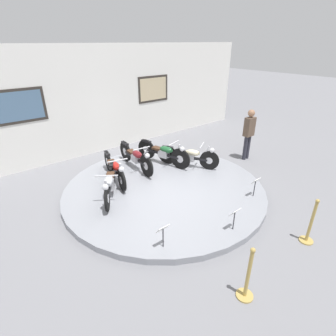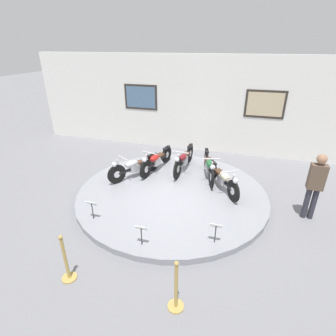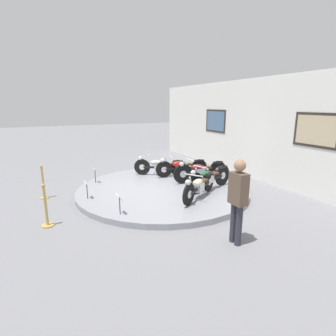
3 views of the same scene
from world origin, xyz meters
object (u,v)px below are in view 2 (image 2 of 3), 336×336
(stanchion_post_left_of_entry, at_px, (67,265))
(stanchion_post_right_of_entry, at_px, (176,293))
(motorcycle_red, at_px, (156,160))
(visitor_standing, at_px, (315,183))
(info_placard_front_centre, at_px, (141,231))
(info_placard_front_right, at_px, (216,228))
(motorcycle_silver, at_px, (134,166))
(motorcycle_cream, at_px, (223,178))
(info_placard_front_left, at_px, (92,206))
(motorcycle_green, at_px, (209,166))
(motorcycle_maroon, at_px, (184,159))

(stanchion_post_left_of_entry, relative_size, stanchion_post_right_of_entry, 1.00)
(motorcycle_red, bearing_deg, visitor_standing, -15.11)
(info_placard_front_centre, xyz_separation_m, stanchion_post_right_of_entry, (1.04, -1.09, -0.18))
(visitor_standing, distance_m, stanchion_post_right_of_entry, 4.27)
(motorcycle_red, bearing_deg, info_placard_front_right, -51.80)
(motorcycle_red, distance_m, info_placard_front_centre, 3.60)
(motorcycle_silver, bearing_deg, info_placard_front_centre, -64.15)
(motorcycle_cream, xyz_separation_m, stanchion_post_left_of_entry, (-2.41, -3.93, -0.18))
(info_placard_front_left, distance_m, visitor_standing, 5.37)
(motorcycle_green, xyz_separation_m, visitor_standing, (2.70, -1.21, 0.44))
(motorcycle_red, distance_m, motorcycle_maroon, 0.91)
(visitor_standing, relative_size, stanchion_post_right_of_entry, 1.69)
(motorcycle_maroon, relative_size, stanchion_post_right_of_entry, 1.97)
(visitor_standing, relative_size, stanchion_post_left_of_entry, 1.69)
(info_placard_front_right, distance_m, visitor_standing, 2.79)
(info_placard_front_right, xyz_separation_m, visitor_standing, (2.10, 1.78, 0.47))
(stanchion_post_left_of_entry, bearing_deg, info_placard_front_centre, 46.34)
(motorcycle_silver, relative_size, motorcycle_cream, 0.99)
(motorcycle_silver, height_order, stanchion_post_left_of_entry, stanchion_post_left_of_entry)
(stanchion_post_left_of_entry, xyz_separation_m, stanchion_post_right_of_entry, (2.08, 0.00, 0.00))
(motorcycle_green, distance_m, info_placard_front_centre, 3.61)
(info_placard_front_right, distance_m, stanchion_post_left_of_entry, 2.98)
(info_placard_front_right, bearing_deg, info_placard_front_centre, -160.66)
(info_placard_front_left, bearing_deg, visitor_standing, 19.41)
(motorcycle_maroon, xyz_separation_m, info_placard_front_right, (1.47, -3.24, -0.03))
(motorcycle_maroon, relative_size, info_placard_front_right, 3.94)
(motorcycle_red, relative_size, stanchion_post_right_of_entry, 1.88)
(visitor_standing, height_order, stanchion_post_left_of_entry, visitor_standing)
(info_placard_front_centre, bearing_deg, visitor_standing, 32.68)
(stanchion_post_right_of_entry, bearing_deg, motorcycle_silver, 121.59)
(motorcycle_silver, bearing_deg, motorcycle_green, 16.38)
(motorcycle_maroon, xyz_separation_m, motorcycle_green, (0.88, -0.26, 0.00))
(motorcycle_green, bearing_deg, info_placard_front_left, -128.18)
(motorcycle_silver, distance_m, stanchion_post_left_of_entry, 3.94)
(motorcycle_cream, bearing_deg, motorcycle_green, 126.89)
(motorcycle_red, xyz_separation_m, info_placard_front_left, (-0.59, -2.98, -0.01))
(motorcycle_cream, bearing_deg, visitor_standing, -13.87)
(motorcycle_silver, height_order, motorcycle_cream, same)
(motorcycle_maroon, relative_size, info_placard_front_centre, 3.94)
(motorcycle_silver, relative_size, motorcycle_green, 0.85)
(info_placard_front_right, height_order, stanchion_post_right_of_entry, stanchion_post_right_of_entry)
(stanchion_post_right_of_entry, bearing_deg, info_placard_front_left, 147.39)
(info_placard_front_left, relative_size, stanchion_post_left_of_entry, 0.50)
(info_placard_front_right, height_order, stanchion_post_left_of_entry, stanchion_post_left_of_entry)
(motorcycle_green, distance_m, motorcycle_cream, 0.83)
(motorcycle_red, xyz_separation_m, visitor_standing, (4.45, -1.20, 0.46))
(info_placard_front_right, relative_size, stanchion_post_left_of_entry, 0.50)
(info_placard_front_left, relative_size, info_placard_front_right, 1.00)
(motorcycle_maroon, height_order, motorcycle_cream, motorcycle_maroon)
(info_placard_front_centre, bearing_deg, info_placard_front_right, 19.34)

